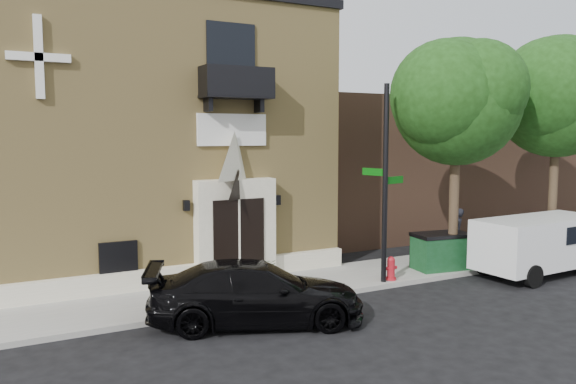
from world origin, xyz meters
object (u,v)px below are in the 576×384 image
fire_hydrant (391,268)px  pedestrian_near (457,234)px  street_sign (385,183)px  dumpster (441,251)px  black_sedan (256,293)px  cargo_van (543,243)px

fire_hydrant → pedestrian_near: pedestrian_near is taller
street_sign → pedestrian_near: 5.11m
dumpster → pedestrian_near: pedestrian_near is taller
pedestrian_near → dumpster: bearing=-1.4°
black_sedan → dumpster: bearing=-56.8°
black_sedan → pedestrian_near: bearing=-53.5°
black_sedan → street_sign: (4.99, 1.34, 2.46)m
street_sign → dumpster: (2.77, 0.42, -2.46)m
cargo_van → black_sedan: bearing=177.4°
black_sedan → pedestrian_near: (9.41, 2.72, 0.31)m
black_sedan → pedestrian_near: size_ratio=2.88×
black_sedan → street_sign: size_ratio=0.88×
fire_hydrant → pedestrian_near: (4.10, 1.34, 0.57)m
street_sign → dumpster: bearing=-6.1°
street_sign → fire_hydrant: (0.32, 0.04, -2.72)m
street_sign → black_sedan: bearing=-179.8°
street_sign → pedestrian_near: size_ratio=3.27×
cargo_van → pedestrian_near: 2.99m
pedestrian_near → street_sign: bearing=-14.2°
fire_hydrant → black_sedan: bearing=-165.5°
cargo_van → dumpster: size_ratio=2.42×
black_sedan → dumpster: size_ratio=2.66×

